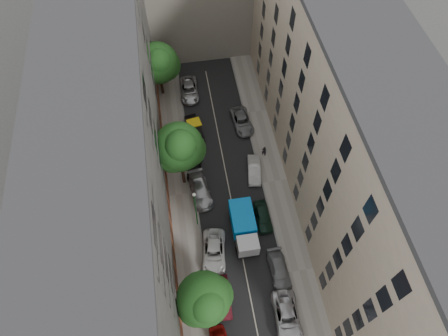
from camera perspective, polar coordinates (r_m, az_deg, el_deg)
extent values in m
plane|color=#4C4C49|center=(46.92, 0.69, -2.89)|extent=(120.00, 120.00, 0.00)
cube|color=black|center=(46.91, 0.69, -2.88)|extent=(8.00, 44.00, 0.02)
cube|color=gray|center=(46.66, -5.99, -3.77)|extent=(3.00, 44.00, 0.15)
cube|color=gray|center=(47.68, 7.22, -1.90)|extent=(3.00, 44.00, 0.15)
cube|color=#474542|center=(38.93, -15.34, 2.38)|extent=(8.00, 44.00, 20.00)
cube|color=#C5B099|center=(41.34, 16.14, 6.39)|extent=(8.00, 44.00, 20.00)
cube|color=black|center=(43.79, 2.81, -9.01)|extent=(2.36, 5.94, 0.33)
cube|color=silver|center=(42.09, 3.41, -11.01)|extent=(2.21, 1.77, 1.86)
cube|color=#0D8FFE|center=(43.15, 2.62, -7.21)|extent=(2.45, 3.97, 1.97)
cylinder|color=black|center=(43.03, 1.94, -11.80)|extent=(0.31, 0.92, 0.92)
cylinder|color=black|center=(43.27, 4.71, -11.35)|extent=(0.31, 0.92, 0.92)
cylinder|color=black|center=(44.53, 1.05, -7.26)|extent=(0.31, 0.92, 0.92)
cylinder|color=black|center=(44.77, 3.69, -6.86)|extent=(0.31, 0.92, 0.92)
imported|color=#4C0F17|center=(41.24, -0.24, -17.95)|extent=(1.65, 4.39, 1.43)
imported|color=silver|center=(42.71, -1.45, -11.90)|extent=(3.16, 5.49, 1.44)
imported|color=#B0B0B5|center=(45.98, -3.42, -3.22)|extent=(2.69, 5.34, 1.49)
imported|color=black|center=(47.89, -4.24, 0.42)|extent=(2.42, 4.53, 1.46)
imported|color=black|center=(51.25, -4.22, 5.67)|extent=(2.24, 4.53, 1.43)
imported|color=#B3B4B8|center=(55.82, -4.99, 11.07)|extent=(2.54, 5.17, 1.41)
imported|color=silver|center=(41.22, 8.99, -20.29)|extent=(2.63, 5.31, 1.45)
imported|color=slate|center=(42.47, 7.88, -14.27)|extent=(1.96, 4.57, 1.31)
imported|color=black|center=(44.60, 5.60, -6.92)|extent=(1.64, 4.02, 1.37)
imported|color=silver|center=(47.58, 4.33, -0.27)|extent=(2.06, 4.30, 1.36)
imported|color=slate|center=(51.95, 2.57, 6.69)|extent=(2.70, 5.09, 1.36)
cylinder|color=#382619|center=(40.29, -2.67, -19.54)|extent=(0.36, 0.36, 2.46)
cylinder|color=#382619|center=(38.25, -2.80, -18.80)|extent=(0.24, 0.24, 1.76)
sphere|color=#1D521B|center=(36.58, -2.91, -18.12)|extent=(4.86, 4.86, 4.86)
sphere|color=#1D521B|center=(37.51, -1.51, -17.68)|extent=(3.64, 3.64, 3.64)
sphere|color=#1D521B|center=(36.94, -3.91, -19.21)|extent=(3.40, 3.40, 3.40)
sphere|color=#1D521B|center=(35.49, -2.46, -18.93)|extent=(3.16, 3.16, 3.16)
cylinder|color=#382619|center=(46.00, -5.86, -0.85)|extent=(0.36, 0.36, 3.38)
cylinder|color=#382619|center=(43.60, -6.18, 1.19)|extent=(0.24, 0.24, 2.41)
sphere|color=#1D521B|center=(41.68, -6.48, 3.02)|extent=(5.29, 5.29, 5.29)
sphere|color=#1D521B|center=(42.84, -5.19, 2.70)|extent=(3.97, 3.97, 3.97)
sphere|color=#1D521B|center=(41.95, -7.27, 1.80)|extent=(3.70, 3.70, 3.70)
sphere|color=#1D521B|center=(40.19, -6.25, 3.21)|extent=(3.44, 3.44, 3.44)
cylinder|color=#382619|center=(55.72, -8.86, 11.51)|extent=(0.36, 0.36, 2.60)
cylinder|color=#382619|center=(54.18, -9.17, 13.16)|extent=(0.24, 0.24, 1.86)
sphere|color=#1D521B|center=(52.96, -9.45, 14.58)|extent=(5.31, 5.31, 5.31)
sphere|color=#1D521B|center=(53.82, -8.37, 14.31)|extent=(3.99, 3.99, 3.99)
sphere|color=#1D521B|center=(52.96, -10.10, 13.70)|extent=(3.72, 3.72, 3.72)
sphere|color=#1D521B|center=(51.71, -9.31, 14.82)|extent=(3.45, 3.45, 3.45)
cylinder|color=#1C632B|center=(41.81, -4.04, -6.06)|extent=(0.14, 0.14, 6.45)
sphere|color=silver|center=(38.88, -4.33, -3.82)|extent=(0.36, 0.36, 0.36)
imported|color=black|center=(48.89, 5.74, 2.43)|extent=(0.70, 0.59, 1.64)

